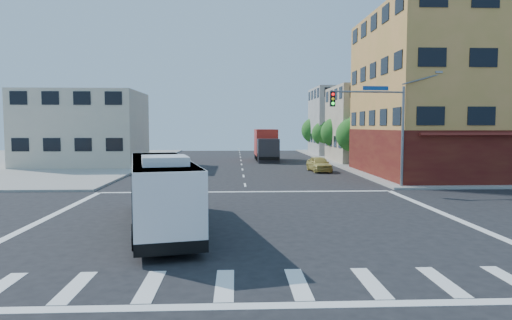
{
  "coord_description": "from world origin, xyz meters",
  "views": [
    {
      "loc": [
        -0.7,
        -20.06,
        4.28
      ],
      "look_at": [
        0.35,
        3.11,
        2.56
      ],
      "focal_mm": 32.0,
      "sensor_mm": 36.0,
      "label": 1
    }
  ],
  "objects": [
    {
      "name": "building_east_far",
      "position": [
        16.98,
        47.98,
        5.01
      ],
      "size": [
        12.06,
        10.06,
        10.0
      ],
      "color": "#ACACA7",
      "rests_on": "ground"
    },
    {
      "name": "street_tree_b",
      "position": [
        11.9,
        35.92,
        3.75
      ],
      "size": [
        3.8,
        3.8,
        5.79
      ],
      "color": "#321F12",
      "rests_on": "ground"
    },
    {
      "name": "transit_bus",
      "position": [
        -3.85,
        -0.82,
        1.57
      ],
      "size": [
        4.6,
        11.07,
        3.21
      ],
      "rotation": [
        0.0,
        0.0,
        0.22
      ],
      "color": "black",
      "rests_on": "ground"
    },
    {
      "name": "box_truck",
      "position": [
        3.14,
        36.38,
        1.89
      ],
      "size": [
        2.65,
        8.69,
        3.9
      ],
      "rotation": [
        0.0,
        0.0,
        0.01
      ],
      "color": "#26262B",
      "rests_on": "ground"
    },
    {
      "name": "corner_building_ne",
      "position": [
        19.99,
        18.48,
        5.89
      ],
      "size": [
        18.1,
        15.44,
        14.0
      ],
      "color": "#D48E4C",
      "rests_on": "ground"
    },
    {
      "name": "street_tree_d",
      "position": [
        11.9,
        51.92,
        3.88
      ],
      "size": [
        4.0,
        4.0,
        6.03
      ],
      "color": "#321F12",
      "rests_on": "ground"
    },
    {
      "name": "building_east_near",
      "position": [
        16.98,
        33.98,
        4.51
      ],
      "size": [
        12.06,
        10.06,
        9.0
      ],
      "color": "#BFB292",
      "rests_on": "ground"
    },
    {
      "name": "street_tree_c",
      "position": [
        11.9,
        43.92,
        3.46
      ],
      "size": [
        3.4,
        3.4,
        5.29
      ],
      "color": "#321F12",
      "rests_on": "ground"
    },
    {
      "name": "street_tree_a",
      "position": [
        11.9,
        27.92,
        3.59
      ],
      "size": [
        3.6,
        3.6,
        5.53
      ],
      "color": "#321F12",
      "rests_on": "ground"
    },
    {
      "name": "signal_mast_ne",
      "position": [
        9.08,
        10.62,
        4.98
      ],
      "size": [
        7.91,
        1.13,
        8.07
      ],
      "color": "slate",
      "rests_on": "ground"
    },
    {
      "name": "building_west",
      "position": [
        -17.02,
        29.98,
        4.01
      ],
      "size": [
        12.06,
        10.06,
        8.0
      ],
      "color": "#BDB29D",
      "rests_on": "ground"
    },
    {
      "name": "parked_car",
      "position": [
        7.21,
        22.53,
        0.72
      ],
      "size": [
        2.05,
        4.38,
        1.45
      ],
      "primitive_type": "imported",
      "rotation": [
        0.0,
        0.0,
        0.08
      ],
      "color": "tan",
      "rests_on": "ground"
    },
    {
      "name": "ground",
      "position": [
        0.0,
        0.0,
        0.0
      ],
      "size": [
        120.0,
        120.0,
        0.0
      ],
      "primitive_type": "plane",
      "color": "black",
      "rests_on": "ground"
    }
  ]
}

